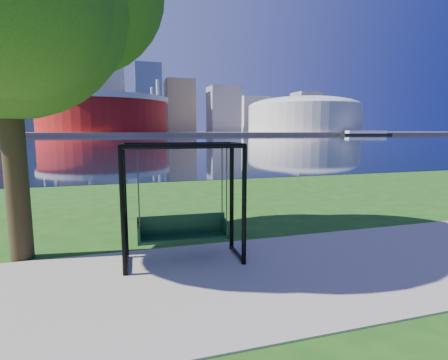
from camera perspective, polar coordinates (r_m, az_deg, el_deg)
name	(u,v)px	position (r m, az deg, el deg)	size (l,w,h in m)	color
ground	(220,270)	(6.90, -0.58, -14.42)	(900.00, 900.00, 0.00)	#1E5114
path	(228,279)	(6.46, 0.71, -15.92)	(120.00, 4.00, 0.03)	#9E937F
river	(124,140)	(108.18, -16.00, 6.26)	(900.00, 180.00, 0.02)	black
far_bank	(120,133)	(312.14, -16.66, 7.33)	(900.00, 228.00, 2.00)	#937F60
stadium	(103,113)	(241.55, -19.10, 10.28)	(83.00, 83.00, 32.00)	maroon
arena	(304,114)	(277.54, 12.92, 10.49)	(84.00, 84.00, 26.56)	beige
skyline	(113,93)	(327.23, -17.69, 13.42)	(392.00, 66.00, 96.50)	gray
swing	(183,206)	(7.02, -6.76, -4.16)	(2.40, 1.13, 2.41)	black
barge	(366,133)	(243.68, 22.14, 7.09)	(32.08, 14.80, 3.10)	black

